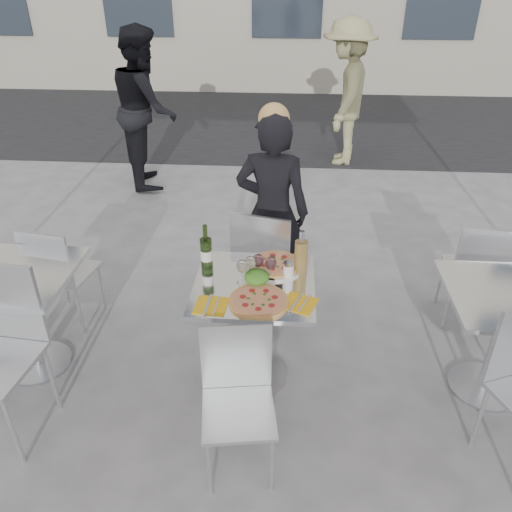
# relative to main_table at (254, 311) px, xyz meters

# --- Properties ---
(ground) EXTENTS (80.00, 80.00, 0.00)m
(ground) POSITION_rel_main_table_xyz_m (0.00, 0.00, -0.54)
(ground) COLOR #5E5E60
(street_asphalt) EXTENTS (24.00, 5.00, 0.00)m
(street_asphalt) POSITION_rel_main_table_xyz_m (0.00, 6.50, -0.54)
(street_asphalt) COLOR black
(street_asphalt) RESTS_ON ground
(main_table) EXTENTS (0.72, 0.72, 0.75)m
(main_table) POSITION_rel_main_table_xyz_m (0.00, 0.00, 0.00)
(main_table) COLOR #B7BABF
(main_table) RESTS_ON ground
(side_table_left) EXTENTS (0.72, 0.72, 0.75)m
(side_table_left) POSITION_rel_main_table_xyz_m (-1.50, 0.00, 0.00)
(side_table_left) COLOR #B7BABF
(side_table_left) RESTS_ON ground
(side_table_right) EXTENTS (0.72, 0.72, 0.75)m
(side_table_right) POSITION_rel_main_table_xyz_m (1.50, 0.00, 0.00)
(side_table_right) COLOR #B7BABF
(side_table_right) RESTS_ON ground
(chair_far) EXTENTS (0.53, 0.54, 0.94)m
(chair_far) POSITION_rel_main_table_xyz_m (0.03, 0.62, 0.02)
(chair_far) COLOR silver
(chair_far) RESTS_ON ground
(chair_near) EXTENTS (0.43, 0.44, 0.82)m
(chair_near) POSITION_rel_main_table_xyz_m (-0.04, -0.61, -0.05)
(chair_near) COLOR silver
(chair_near) RESTS_ON ground
(side_chair_lfar) EXTENTS (0.44, 0.45, 0.84)m
(side_chair_lfar) POSITION_rel_main_table_xyz_m (-1.46, 0.45, -0.04)
(side_chair_lfar) COLOR silver
(side_chair_lfar) RESTS_ON ground
(side_chair_rfar) EXTENTS (0.43, 0.44, 0.87)m
(side_chair_rfar) POSITION_rel_main_table_xyz_m (1.57, 0.68, -0.02)
(side_chair_rfar) COLOR silver
(side_chair_rfar) RESTS_ON ground
(woman_diner) EXTENTS (0.60, 0.44, 1.54)m
(woman_diner) POSITION_rel_main_table_xyz_m (0.06, 0.95, 0.23)
(woman_diner) COLOR black
(woman_diner) RESTS_ON ground
(pedestrian_a) EXTENTS (0.94, 1.07, 1.85)m
(pedestrian_a) POSITION_rel_main_table_xyz_m (-1.55, 3.37, 0.38)
(pedestrian_a) COLOR black
(pedestrian_a) RESTS_ON ground
(pedestrian_b) EXTENTS (0.88, 1.30, 1.86)m
(pedestrian_b) POSITION_rel_main_table_xyz_m (0.88, 4.32, 0.39)
(pedestrian_b) COLOR #928C5E
(pedestrian_b) RESTS_ON ground
(pizza_near) EXTENTS (0.34, 0.34, 0.02)m
(pizza_near) POSITION_rel_main_table_xyz_m (0.04, -0.20, 0.22)
(pizza_near) COLOR #E3AE58
(pizza_near) RESTS_ON main_table
(pizza_far) EXTENTS (0.35, 0.35, 0.03)m
(pizza_far) POSITION_rel_main_table_xyz_m (0.12, 0.20, 0.23)
(pizza_far) COLOR white
(pizza_far) RESTS_ON main_table
(salad_plate) EXTENTS (0.22, 0.22, 0.09)m
(salad_plate) POSITION_rel_main_table_xyz_m (0.02, 0.00, 0.25)
(salad_plate) COLOR white
(salad_plate) RESTS_ON main_table
(wine_bottle) EXTENTS (0.07, 0.08, 0.29)m
(wine_bottle) POSITION_rel_main_table_xyz_m (-0.31, 0.16, 0.32)
(wine_bottle) COLOR #34511E
(wine_bottle) RESTS_ON main_table
(carafe) EXTENTS (0.08, 0.08, 0.29)m
(carafe) POSITION_rel_main_table_xyz_m (0.28, 0.13, 0.33)
(carafe) COLOR tan
(carafe) RESTS_ON main_table
(sugar_shaker) EXTENTS (0.06, 0.06, 0.11)m
(sugar_shaker) POSITION_rel_main_table_xyz_m (0.20, 0.07, 0.26)
(sugar_shaker) COLOR white
(sugar_shaker) RESTS_ON main_table
(wineglass_white_a) EXTENTS (0.07, 0.07, 0.16)m
(wineglass_white_a) POSITION_rel_main_table_xyz_m (-0.07, -0.00, 0.32)
(wineglass_white_a) COLOR white
(wineglass_white_a) RESTS_ON main_table
(wineglass_white_b) EXTENTS (0.07, 0.07, 0.16)m
(wineglass_white_b) POSITION_rel_main_table_xyz_m (-0.03, 0.05, 0.32)
(wineglass_white_b) COLOR white
(wineglass_white_b) RESTS_ON main_table
(wineglass_red_a) EXTENTS (0.07, 0.07, 0.16)m
(wineglass_red_a) POSITION_rel_main_table_xyz_m (0.02, 0.07, 0.32)
(wineglass_red_a) COLOR white
(wineglass_red_a) RESTS_ON main_table
(wineglass_red_b) EXTENTS (0.07, 0.07, 0.16)m
(wineglass_red_b) POSITION_rel_main_table_xyz_m (0.10, 0.05, 0.32)
(wineglass_red_b) COLOR white
(wineglass_red_b) RESTS_ON main_table
(napkin_left) EXTENTS (0.19, 0.20, 0.01)m
(napkin_left) POSITION_rel_main_table_xyz_m (-0.22, -0.25, 0.21)
(napkin_left) COLOR #EBB014
(napkin_left) RESTS_ON main_table
(napkin_right) EXTENTS (0.23, 0.23, 0.01)m
(napkin_right) POSITION_rel_main_table_xyz_m (0.27, -0.19, 0.21)
(napkin_right) COLOR #EBB014
(napkin_right) RESTS_ON main_table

